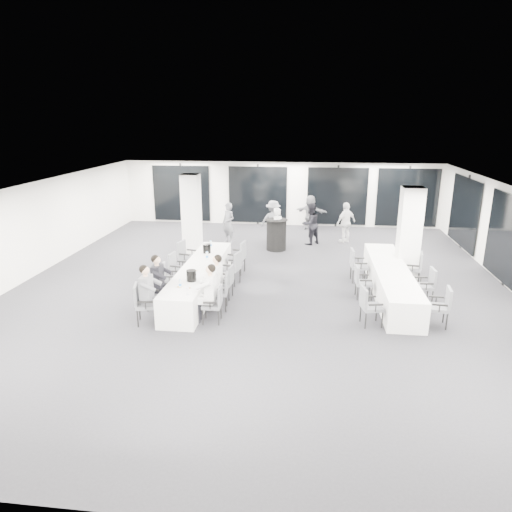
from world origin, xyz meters
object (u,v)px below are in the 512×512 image
Objects in this scene: chair_main_left_second at (155,289)px; chair_main_right_mid at (226,280)px; chair_side_right_far at (415,266)px; chair_main_right_fourth at (233,266)px; chair_side_right_near at (442,304)px; chair_main_left_near at (143,301)px; standing_guest_a at (278,226)px; standing_guest_d at (346,220)px; chair_main_right_second at (221,289)px; chair_side_left_near at (369,304)px; standing_guest_h at (408,243)px; chair_main_left_mid at (168,276)px; chair_side_left_far at (357,263)px; cocktail_table at (276,235)px; ice_bucket_near at (191,276)px; chair_main_right_near at (215,302)px; chair_main_left_far at (186,254)px; banquet_table_side at (390,281)px; chair_side_left_mid at (361,280)px; standing_guest_b at (310,221)px; standing_guest_f at (310,210)px; standing_guest_g at (228,221)px; ice_bucket_far at (207,248)px; banquet_table_main at (200,279)px; chair_side_right_mid at (427,283)px; chair_main_right_far at (239,255)px; standing_guest_c at (273,218)px.

chair_main_right_mid is (1.66, 0.93, -0.02)m from chair_main_left_second.
chair_main_left_second is at bearing 120.59° from chair_side_right_far.
chair_main_right_fourth is 1.03× the size of chair_side_right_near.
chair_main_right_mid is at bearing 122.27° from chair_main_left_near.
standing_guest_d is (2.53, 1.33, 0.01)m from standing_guest_a.
chair_main_right_second is 1.02× the size of chair_side_left_near.
standing_guest_h is (0.02, 4.22, 0.33)m from chair_side_right_near.
chair_main_right_fourth is at bearing 112.66° from chair_main_left_mid.
chair_main_right_fourth is 0.99× the size of chair_side_left_far.
cocktail_table is 5.27m from chair_side_right_far.
chair_main_right_near is at bearing -43.48° from ice_bucket_near.
standing_guest_d reaches higher than chair_main_left_far.
cocktail_table is 1.25× the size of chair_main_right_mid.
chair_side_left_mid is (-0.83, -0.38, 0.13)m from banquet_table_side.
chair_side_left_mid is (3.57, 1.95, -0.00)m from chair_main_right_near.
ice_bucket_near reaches higher than chair_main_left_second.
chair_main_right_second is (-0.96, -5.57, -0.03)m from cocktail_table.
standing_guest_h is 6.23× the size of ice_bucket_near.
standing_guest_b reaches higher than cocktail_table.
standing_guest_f is at bearing 71.96° from ice_bucket_near.
standing_guest_g is 3.90m from ice_bucket_far.
banquet_table_main is 2.94× the size of standing_guest_f.
chair_main_left_second is 2.72m from ice_bucket_far.
chair_main_right_mid is 0.97× the size of chair_side_right_mid.
chair_main_right_far is 5.49m from standing_guest_d.
chair_main_left_second is 1.07× the size of chair_side_left_mid.
chair_side_right_mid is at bearing 145.48° from standing_guest_c.
standing_guest_a is 1.45m from standing_guest_b.
chair_main_right_mid reaches higher than chair_main_left_mid.
chair_main_right_fourth is 0.55× the size of standing_guest_a.
chair_main_right_near is 0.96× the size of chair_side_left_near.
standing_guest_a reaches higher than chair_side_left_near.
chair_side_right_far is (5.23, 2.48, 0.00)m from chair_main_right_second.
chair_main_right_mid is 3.60m from chair_side_left_mid.
chair_side_right_near is at bearing 139.58° from standing_guest_c.
chair_main_right_fourth is (1.67, 2.85, 0.00)m from chair_main_left_near.
chair_side_right_near reaches higher than chair_main_left_mid.
cocktail_table is 0.63× the size of standing_guest_b.
standing_guest_g is at bearing 42.49° from standing_guest_h.
standing_guest_b reaches higher than chair_main_left_near.
chair_side_left_far is 5.20m from standing_guest_c.
chair_main_left_near is at bearing 9.80° from chair_main_left_second.
chair_main_left_near is at bearing 103.01° from chair_side_right_mid.
banquet_table_main is at bearing 112.00° from chair_side_right_far.
banquet_table_side is 6.43m from standing_guest_c.
standing_guest_c is at bearing 148.51° from chair_main_left_near.
chair_main_right_mid is 6.12m from standing_guest_h.
ice_bucket_near reaches higher than banquet_table_main.
chair_main_left_near is 1.02× the size of chair_side_right_far.
cocktail_table reaches higher than chair_main_right_far.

